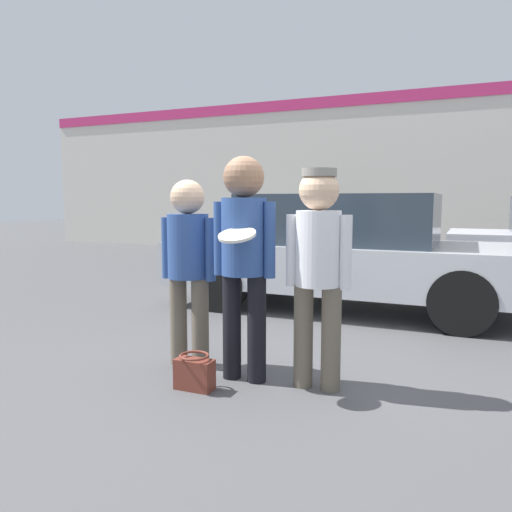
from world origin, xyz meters
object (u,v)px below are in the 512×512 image
person_left (188,257)px  person_middle_with_frisbee (244,247)px  handbag (194,373)px  person_right (318,259)px  parked_car_near (345,251)px  shrub (313,233)px

person_left → person_middle_with_frisbee: bearing=-13.1°
person_middle_with_frisbee → handbag: 1.04m
person_left → person_right: size_ratio=0.97×
person_right → handbag: (-0.85, -0.40, -0.88)m
parked_car_near → shrub: parked_car_near is taller
person_middle_with_frisbee → parked_car_near: person_middle_with_frisbee is taller
person_left → handbag: person_left is taller
person_left → person_middle_with_frisbee: (0.59, -0.14, 0.12)m
person_left → person_middle_with_frisbee: person_middle_with_frisbee is taller
person_middle_with_frisbee → person_right: bearing=5.3°
parked_car_near → handbag: bearing=-96.1°
person_right → parked_car_near: person_right is taller
parked_car_near → handbag: parked_car_near is taller
person_left → person_right: person_right is taller
person_middle_with_frisbee → shrub: (-2.27, 9.38, -0.49)m
person_right → handbag: 1.29m
parked_car_near → shrub: bearing=110.4°
person_middle_with_frisbee → handbag: bearing=-126.9°
parked_car_near → handbag: (-0.36, -3.36, -0.64)m
person_right → shrub: 9.76m
person_middle_with_frisbee → person_right: (0.59, 0.05, -0.07)m
person_left → person_right: bearing=-4.0°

